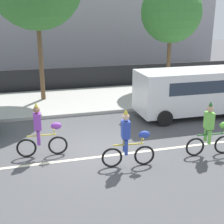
{
  "coord_description": "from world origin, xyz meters",
  "views": [
    {
      "loc": [
        -2.03,
        -9.9,
        4.7
      ],
      "look_at": [
        1.03,
        1.2,
        1.0
      ],
      "focal_mm": 50.0,
      "sensor_mm": 36.0,
      "label": 1
    }
  ],
  "objects_px": {
    "parade_cyclist_cobalt": "(129,142)",
    "parked_van_white": "(192,89)",
    "parade_cyclist_purple": "(42,133)",
    "parade_cyclist_lime": "(211,132)"
  },
  "relations": [
    {
      "from": "parade_cyclist_purple",
      "to": "parade_cyclist_cobalt",
      "type": "relative_size",
      "value": 1.0
    },
    {
      "from": "parade_cyclist_purple",
      "to": "parade_cyclist_lime",
      "type": "relative_size",
      "value": 1.0
    },
    {
      "from": "parade_cyclist_purple",
      "to": "parade_cyclist_lime",
      "type": "xyz_separation_m",
      "value": [
        5.53,
        -1.44,
        0.0
      ]
    },
    {
      "from": "parade_cyclist_purple",
      "to": "parked_van_white",
      "type": "height_order",
      "value": "parked_van_white"
    },
    {
      "from": "parade_cyclist_purple",
      "to": "parade_cyclist_lime",
      "type": "distance_m",
      "value": 5.71
    },
    {
      "from": "parade_cyclist_purple",
      "to": "parade_cyclist_cobalt",
      "type": "distance_m",
      "value": 2.99
    },
    {
      "from": "parade_cyclist_cobalt",
      "to": "parked_van_white",
      "type": "height_order",
      "value": "parked_van_white"
    },
    {
      "from": "parade_cyclist_cobalt",
      "to": "parked_van_white",
      "type": "distance_m",
      "value": 6.04
    },
    {
      "from": "parade_cyclist_purple",
      "to": "parked_van_white",
      "type": "distance_m",
      "value": 7.49
    },
    {
      "from": "parade_cyclist_cobalt",
      "to": "parked_van_white",
      "type": "bearing_deg",
      "value": 42.77
    }
  ]
}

